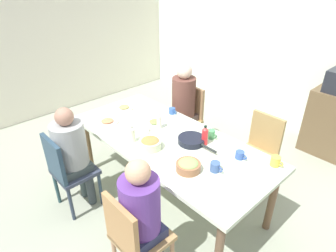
% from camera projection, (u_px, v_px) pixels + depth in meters
% --- Properties ---
extents(ground_plane, '(7.05, 7.05, 0.00)m').
position_uv_depth(ground_plane, '(168.00, 194.00, 3.34)').
color(ground_plane, '#969D89').
extents(wall_back, '(6.11, 0.12, 2.60)m').
position_uv_depth(wall_back, '(295.00, 45.00, 4.19)').
color(wall_back, silver).
rests_on(wall_back, ground_plane).
extents(wall_left, '(0.12, 5.16, 2.60)m').
position_uv_depth(wall_left, '(41.00, 37.00, 4.61)').
color(wall_left, silver).
rests_on(wall_left, ground_plane).
extents(dining_table, '(2.25, 1.00, 0.76)m').
position_uv_depth(dining_table, '(168.00, 144.00, 3.00)').
color(dining_table, beige).
rests_on(dining_table, ground_plane).
extents(chair_0, '(0.40, 0.40, 0.90)m').
position_uv_depth(chair_0, '(187.00, 115.00, 3.97)').
color(chair_0, '#A7894D').
rests_on(chair_0, ground_plane).
extents(person_0, '(0.31, 0.31, 1.25)m').
position_uv_depth(person_0, '(183.00, 101.00, 3.80)').
color(person_0, brown).
rests_on(person_0, ground_plane).
extents(chair_1, '(0.40, 0.40, 0.90)m').
position_uv_depth(chair_1, '(134.00, 236.00, 2.21)').
color(chair_1, tan).
rests_on(chair_1, ground_plane).
extents(person_1, '(0.30, 0.30, 1.18)m').
position_uv_depth(person_1, '(142.00, 212.00, 2.16)').
color(person_1, '#2B2946').
rests_on(person_1, ground_plane).
extents(chair_2, '(0.40, 0.40, 0.90)m').
position_uv_depth(chair_2, '(259.00, 148.00, 3.25)').
color(chair_2, tan).
rests_on(chair_2, ground_plane).
extents(chair_3, '(0.40, 0.40, 0.90)m').
position_uv_depth(chair_3, '(67.00, 169.00, 2.92)').
color(chair_3, '#353C52').
rests_on(chair_3, ground_plane).
extents(person_3, '(0.33, 0.33, 1.17)m').
position_uv_depth(person_3, '(72.00, 150.00, 2.88)').
color(person_3, '#3A494A').
rests_on(person_3, ground_plane).
extents(plate_0, '(0.22, 0.22, 0.04)m').
position_uv_depth(plate_0, '(124.00, 108.00, 3.56)').
color(plate_0, beige).
rests_on(plate_0, dining_table).
extents(plate_1, '(0.25, 0.25, 0.04)m').
position_uv_depth(plate_1, '(107.00, 122.00, 3.25)').
color(plate_1, silver).
rests_on(plate_1, dining_table).
extents(plate_2, '(0.24, 0.24, 0.04)m').
position_uv_depth(plate_2, '(155.00, 123.00, 3.23)').
color(plate_2, white).
rests_on(plate_2, dining_table).
extents(bowl_0, '(0.22, 0.22, 0.10)m').
position_uv_depth(bowl_0, '(150.00, 143.00, 2.79)').
color(bowl_0, beige).
rests_on(bowl_0, dining_table).
extents(bowl_1, '(0.22, 0.22, 0.09)m').
position_uv_depth(bowl_1, '(188.00, 166.00, 2.49)').
color(bowl_1, '#905D3E').
rests_on(bowl_1, dining_table).
extents(serving_pan, '(0.45, 0.27, 0.06)m').
position_uv_depth(serving_pan, '(192.00, 140.00, 2.88)').
color(serving_pan, black).
rests_on(serving_pan, dining_table).
extents(cup_0, '(0.11, 0.08, 0.07)m').
position_uv_depth(cup_0, '(172.00, 111.00, 3.44)').
color(cup_0, '#3257A3').
rests_on(cup_0, dining_table).
extents(cup_1, '(0.12, 0.08, 0.09)m').
position_uv_depth(cup_1, '(211.00, 134.00, 2.96)').
color(cup_1, '#489458').
rests_on(cup_1, dining_table).
extents(cup_2, '(0.12, 0.09, 0.08)m').
position_uv_depth(cup_2, '(144.00, 129.00, 3.06)').
color(cup_2, white).
rests_on(cup_2, dining_table).
extents(cup_3, '(0.12, 0.09, 0.09)m').
position_uv_depth(cup_3, '(215.00, 167.00, 2.49)').
color(cup_3, '#3C5A94').
rests_on(cup_3, dining_table).
extents(cup_4, '(0.12, 0.08, 0.07)m').
position_uv_depth(cup_4, '(240.00, 155.00, 2.65)').
color(cup_4, '#3656A2').
rests_on(cup_4, dining_table).
extents(cup_5, '(0.12, 0.08, 0.09)m').
position_uv_depth(cup_5, '(276.00, 161.00, 2.55)').
color(cup_5, '#E1CB46').
rests_on(cup_5, dining_table).
extents(bottle_0, '(0.06, 0.06, 0.21)m').
position_uv_depth(bottle_0, '(205.00, 136.00, 2.83)').
color(bottle_0, red).
rests_on(bottle_0, dining_table).
extents(bottle_1, '(0.06, 0.06, 0.19)m').
position_uv_depth(bottle_1, '(132.00, 134.00, 2.87)').
color(bottle_1, silver).
rests_on(bottle_1, dining_table).
extents(bottle_2, '(0.05, 0.05, 0.19)m').
position_uv_depth(bottle_2, '(159.00, 121.00, 3.11)').
color(bottle_2, silver).
rests_on(bottle_2, dining_table).
extents(side_cabinet, '(0.70, 0.44, 0.90)m').
position_uv_depth(side_cabinet, '(335.00, 125.00, 3.85)').
color(side_cabinet, brown).
rests_on(side_cabinet, ground_plane).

